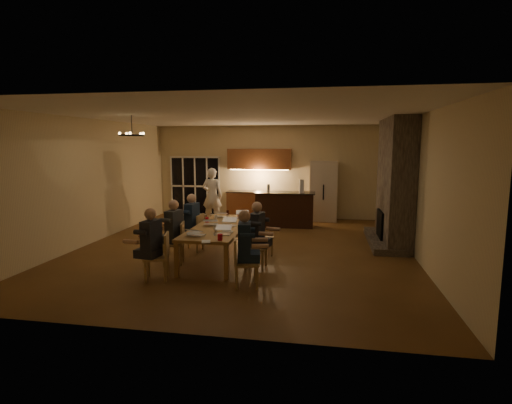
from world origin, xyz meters
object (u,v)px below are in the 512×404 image
(chair_right_near, at_px, (246,262))
(can_right, at_px, (240,222))
(person_left_mid, at_px, (174,232))
(laptop_d, at_px, (229,221))
(mug_back, at_px, (216,217))
(redcup_near, at_px, (220,237))
(plate_far, at_px, (247,219))
(redcup_far, at_px, (239,213))
(standing_person, at_px, (212,196))
(bar_island, at_px, (285,209))
(person_right_near, at_px, (245,248))
(person_left_far, at_px, (192,222))
(chair_right_mid, at_px, (256,247))
(laptop_b, at_px, (223,229))
(can_cola, at_px, (228,212))
(bar_blender, at_px, (302,186))
(chair_left_far, at_px, (193,233))
(laptop_e, at_px, (222,213))
(can_silver, at_px, (216,230))
(redcup_mid, at_px, (207,220))
(dining_table, at_px, (220,242))
(mug_front, at_px, (215,227))
(laptop_f, at_px, (243,213))
(chair_left_near, at_px, (156,257))
(person_left_near, at_px, (152,245))
(chair_left_mid, at_px, (173,243))
(plate_near, at_px, (228,232))
(plate_left, at_px, (193,233))
(person_right_mid, at_px, (257,235))
(laptop_a, at_px, (196,230))
(chandelier, at_px, (132,135))
(chair_right_far, at_px, (264,236))
(refrigerator, at_px, (323,191))
(bar_bottle, at_px, (268,188))
(mug_mid, at_px, (232,220))

(chair_right_near, relative_size, can_right, 7.42)
(person_left_mid, relative_size, laptop_d, 4.31)
(laptop_d, relative_size, mug_back, 3.20)
(redcup_near, distance_m, plate_far, 2.16)
(redcup_far, bearing_deg, standing_person, 119.81)
(bar_island, relative_size, mug_back, 18.64)
(bar_island, height_order, person_right_near, person_right_near)
(person_left_far, xyz_separation_m, redcup_far, (0.97, 0.84, 0.12))
(chair_right_mid, height_order, laptop_b, laptop_b)
(can_cola, bearing_deg, bar_blender, 52.79)
(chair_left_far, distance_m, laptop_e, 0.91)
(chair_left_far, height_order, person_left_mid, person_left_mid)
(redcup_near, bearing_deg, bar_blender, 76.54)
(can_silver, bearing_deg, redcup_mid, 115.91)
(standing_person, relative_size, laptop_e, 5.65)
(dining_table, relative_size, mug_front, 29.24)
(laptop_e, bearing_deg, can_cola, -94.59)
(chair_right_near, bearing_deg, laptop_f, -1.30)
(laptop_d, relative_size, can_silver, 2.67)
(chair_left_near, relative_size, chair_right_near, 1.00)
(dining_table, height_order, person_left_near, person_left_near)
(laptop_e, bearing_deg, can_right, 131.09)
(chair_left_mid, xyz_separation_m, plate_near, (1.22, -0.09, 0.31))
(standing_person, xyz_separation_m, plate_left, (1.00, -4.81, -0.14))
(person_right_mid, xyz_separation_m, redcup_mid, (-1.32, 0.82, 0.12))
(person_right_near, height_order, redcup_near, person_right_near)
(chair_right_mid, bearing_deg, chair_left_far, 59.66)
(person_left_mid, xyz_separation_m, plate_left, (0.57, -0.40, 0.07))
(person_left_far, relative_size, laptop_a, 4.31)
(chair_right_mid, relative_size, chandelier, 1.56)
(person_left_near, distance_m, redcup_mid, 2.04)
(chair_left_mid, xyz_separation_m, chair_right_far, (1.82, 1.05, 0.00))
(chair_left_far, distance_m, person_left_mid, 1.05)
(plate_far, bearing_deg, chandelier, -163.11)
(refrigerator, bearing_deg, mug_front, -112.31)
(can_right, bearing_deg, person_right_near, -75.15)
(redcup_near, xyz_separation_m, redcup_far, (-0.24, 2.74, 0.00))
(redcup_far, bearing_deg, person_left_far, -139.18)
(person_left_far, bearing_deg, bar_bottle, 164.48)
(redcup_near, xyz_separation_m, plate_left, (-0.68, 0.44, -0.05))
(laptop_a, bearing_deg, mug_front, -97.69)
(person_left_mid, relative_size, laptop_e, 4.31)
(redcup_near, distance_m, can_silver, 0.68)
(laptop_f, bearing_deg, redcup_far, 102.76)
(chair_right_near, relative_size, plate_near, 3.77)
(person_right_mid, distance_m, plate_near, 0.61)
(refrigerator, height_order, mug_mid, refrigerator)
(redcup_far, relative_size, bar_bottle, 0.50)
(person_left_near, bearing_deg, bar_bottle, 173.42)
(bar_blender, bearing_deg, chair_right_near, -108.85)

